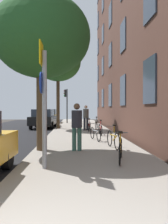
% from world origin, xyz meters
% --- Properties ---
extents(ground_plane, '(41.80, 41.80, 0.00)m').
position_xyz_m(ground_plane, '(-2.40, 15.00, 0.00)').
color(ground_plane, '#332D28').
extents(road_asphalt, '(7.00, 38.00, 0.01)m').
position_xyz_m(road_asphalt, '(-4.50, 15.00, 0.01)').
color(road_asphalt, black).
rests_on(road_asphalt, ground).
extents(sidewalk, '(4.20, 38.00, 0.12)m').
position_xyz_m(sidewalk, '(1.10, 15.00, 0.06)').
color(sidewalk, gray).
rests_on(sidewalk, ground).
extents(building_facade, '(0.56, 27.00, 16.88)m').
position_xyz_m(building_facade, '(3.69, 14.50, 8.45)').
color(building_facade, '#513328').
rests_on(building_facade, ground).
extents(sign_post, '(0.16, 0.60, 3.29)m').
position_xyz_m(sign_post, '(-0.23, 4.26, 2.00)').
color(sign_post, gray).
rests_on(sign_post, sidewalk).
extents(traffic_light, '(0.43, 0.24, 3.69)m').
position_xyz_m(traffic_light, '(-0.32, 24.25, 2.65)').
color(traffic_light, black).
rests_on(traffic_light, sidewalk).
extents(tree_near, '(3.68, 3.68, 5.85)m').
position_xyz_m(tree_near, '(-0.66, 7.10, 4.38)').
color(tree_near, '#4C3823').
rests_on(tree_near, sidewalk).
extents(tree_far, '(3.59, 3.59, 6.77)m').
position_xyz_m(tree_far, '(-0.71, 16.98, 5.34)').
color(tree_far, '#4C3823').
rests_on(tree_far, sidewalk).
extents(bicycle_0, '(0.54, 1.65, 0.91)m').
position_xyz_m(bicycle_0, '(1.93, 4.99, 0.48)').
color(bicycle_0, black).
rests_on(bicycle_0, sidewalk).
extents(bicycle_1, '(0.42, 1.63, 0.95)m').
position_xyz_m(bicycle_1, '(2.10, 7.39, 0.49)').
color(bicycle_1, black).
rests_on(bicycle_1, sidewalk).
extents(bicycle_2, '(0.51, 1.69, 0.91)m').
position_xyz_m(bicycle_2, '(1.61, 9.79, 0.47)').
color(bicycle_2, black).
rests_on(bicycle_2, sidewalk).
extents(bicycle_3, '(0.42, 1.69, 0.92)m').
position_xyz_m(bicycle_3, '(2.12, 12.19, 0.48)').
color(bicycle_3, black).
rests_on(bicycle_3, sidewalk).
extents(bicycle_4, '(0.43, 1.66, 0.90)m').
position_xyz_m(bicycle_4, '(1.61, 14.59, 0.47)').
color(bicycle_4, black).
rests_on(bicycle_4, sidewalk).
extents(bicycle_5, '(0.53, 1.62, 0.93)m').
position_xyz_m(bicycle_5, '(2.35, 16.99, 0.48)').
color(bicycle_5, black).
rests_on(bicycle_5, sidewalk).
extents(pedestrian_0, '(0.56, 0.56, 1.76)m').
position_xyz_m(pedestrian_0, '(0.66, 6.89, 1.13)').
color(pedestrian_0, '#33594C').
rests_on(pedestrian_0, sidewalk).
extents(pedestrian_1, '(0.50, 0.50, 1.81)m').
position_xyz_m(pedestrian_1, '(1.41, 15.39, 1.15)').
color(pedestrian_1, '#26262D').
rests_on(pedestrian_1, sidewalk).
extents(car_1, '(2.02, 4.48, 1.62)m').
position_xyz_m(car_1, '(-2.09, 18.88, 0.84)').
color(car_1, black).
rests_on(car_1, road_asphalt).
extents(car_2, '(1.88, 4.13, 1.62)m').
position_xyz_m(car_2, '(-2.19, 25.08, 0.84)').
color(car_2, orange).
rests_on(car_2, road_asphalt).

